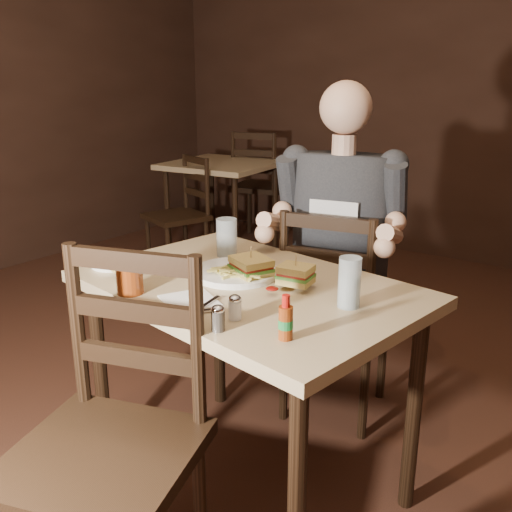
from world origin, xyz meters
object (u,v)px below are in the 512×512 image
Objects in this scene: bg_chair_far at (261,186)px; hot_sauce at (286,317)px; main_table at (247,309)px; side_plate at (114,264)px; chair_near at (101,457)px; glass_left at (227,237)px; bg_table at (222,173)px; glass_right at (349,282)px; bg_chair_near at (176,216)px; dinner_plate at (236,273)px; chair_far at (337,311)px; syrup_dispenser at (130,276)px; diner at (339,203)px.

hot_sauce is at bearing 110.25° from bg_chair_far.
main_table is 0.52m from side_plate.
chair_near reaches higher than glass_left.
hot_sauce is (0.57, -0.48, -0.01)m from glass_left.
glass_left reaches higher than hot_sauce.
bg_table is 5.84× the size of glass_right.
bg_chair_near reaches higher than dinner_plate.
glass_left is 0.63m from glass_right.
chair_near is at bearing 78.15° from chair_far.
chair_near is 6.90× the size of glass_left.
hot_sauce is at bearing -96.00° from glass_right.
bg_chair_far is 8.11× the size of hot_sauce.
dinner_plate is 1.80× the size of side_plate.
bg_chair_far is 1.14× the size of bg_chair_near.
chair_near reaches higher than side_plate.
bg_chair_near is at bearing 111.61° from chair_near.
dinner_plate is at bearing 21.91° from side_plate.
bg_chair_far is 8.84× the size of syrup_dispenser.
diner is 0.66m from glass_right.
glass_right reaches higher than glass_left.
chair_far is 0.94× the size of chair_near.
bg_chair_far is at bearing -59.78° from chair_far.
diner is 0.57m from dinner_plate.
hot_sauce is (2.19, -2.98, 0.34)m from bg_chair_far.
diner reaches higher than bg_table.
bg_table is 1.02× the size of bg_chair_near.
chair_near is 1.14× the size of bg_chair_near.
chair_near is at bearing -44.78° from side_plate.
bg_chair_far is at bearing 127.13° from syrup_dispenser.
glass_left is (-0.27, -0.37, -0.10)m from diner.
glass_left is 0.49m from syrup_dispenser.
glass_right reaches higher than hot_sauce.
main_table is 1.40× the size of bg_chair_near.
chair_far is at bearing -39.36° from bg_table.
glass_left is (1.61, -1.95, 0.16)m from bg_table.
bg_chair_far is 3.16m from side_plate.
main_table is at bearing -22.90° from bg_chair_near.
dinner_plate is 0.37m from syrup_dispenser.
side_plate is at bearing -34.05° from bg_chair_near.
chair_far is at bearing 115.93° from bg_chair_far.
hot_sauce is at bearing -82.07° from diner.
hot_sauce is (0.41, -0.32, 0.05)m from dinner_plate.
glass_left is 0.95× the size of glass_right.
diner is at bearing 109.63° from hot_sauce.
hot_sauce is at bearing 30.82° from chair_near.
hot_sauce is at bearing -22.81° from bg_chair_near.
side_plate is (-0.42, -0.17, -0.00)m from dinner_plate.
syrup_dispenser is at bearing -179.34° from hot_sauce.
chair_near is at bearing -130.99° from hot_sauce.
dinner_plate is (1.78, -1.57, 0.35)m from bg_chair_near.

